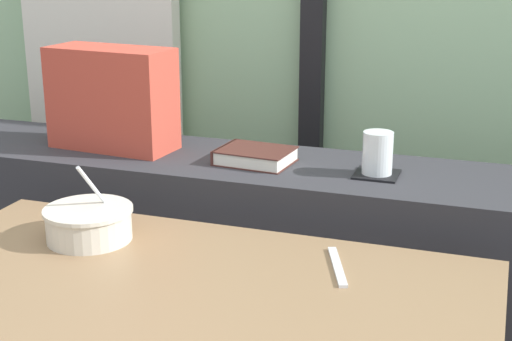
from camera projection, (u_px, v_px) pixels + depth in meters
dark_console_ledge at (277, 310)px, 1.94m from camera, size 2.80×0.35×0.79m
coaster_square at (377, 174)px, 1.73m from camera, size 0.10×0.10×0.00m
juice_glass at (378, 154)px, 1.71m from camera, size 0.07×0.07×0.10m
closed_book at (255, 156)px, 1.82m from camera, size 0.19×0.15×0.03m
throw_pillow at (112, 98)px, 1.92m from camera, size 0.33×0.17×0.26m
soup_bowl at (89, 223)px, 1.51m from camera, size 0.18×0.18×0.16m
fork_utensil at (337, 266)px, 1.39m from camera, size 0.07×0.16×0.01m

